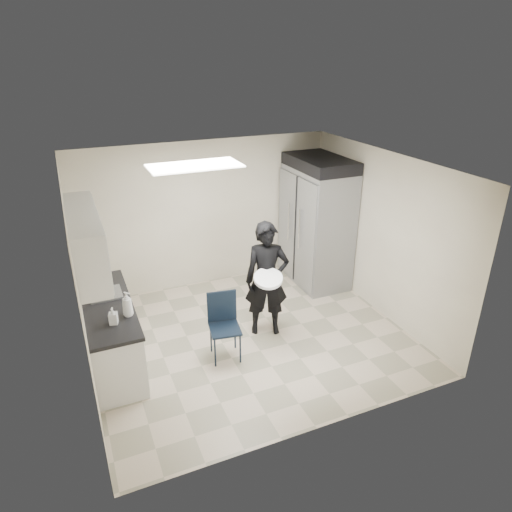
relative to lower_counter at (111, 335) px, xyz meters
name	(u,v)px	position (x,y,z in m)	size (l,w,h in m)	color
floor	(250,336)	(1.95, -0.20, -0.43)	(4.50, 4.50, 0.00)	#BFAE96
ceiling	(249,166)	(1.95, -0.20, 2.17)	(4.50, 4.50, 0.00)	white
back_wall	(206,215)	(1.95, 1.80, 0.87)	(4.50, 4.50, 0.00)	beige
left_wall	(78,289)	(-0.30, -0.20, 0.87)	(4.00, 4.00, 0.00)	beige
right_wall	(382,235)	(4.20, -0.20, 0.87)	(4.00, 4.00, 0.00)	beige
ceiling_panel	(195,166)	(1.35, 0.20, 2.14)	(1.20, 0.60, 0.02)	white
lower_counter	(111,335)	(0.00, 0.00, 0.00)	(0.60, 1.90, 0.86)	silver
countertop	(107,306)	(0.00, 0.00, 0.46)	(0.64, 1.95, 0.05)	black
sink	(106,298)	(0.02, 0.25, 0.44)	(0.42, 0.40, 0.14)	gray
faucet	(89,291)	(-0.18, 0.25, 0.59)	(0.02, 0.02, 0.24)	silver
upper_cabinets	(86,241)	(-0.13, 0.00, 1.40)	(0.35, 1.80, 0.75)	silver
towel_dispenser	(77,227)	(-0.19, 1.15, 1.19)	(0.22, 0.30, 0.35)	black
notice_sticker_left	(79,291)	(-0.29, -0.10, 0.79)	(0.00, 0.12, 0.07)	yellow
notice_sticker_right	(79,287)	(-0.29, 0.10, 0.75)	(0.00, 0.12, 0.07)	yellow
commercial_fridge	(316,227)	(3.78, 1.07, 0.62)	(0.80, 1.35, 2.10)	gray
fridge_compressor	(320,163)	(3.78, 1.07, 1.77)	(0.80, 1.35, 0.20)	black
folding_chair	(225,329)	(1.45, -0.52, 0.03)	(0.41, 0.41, 0.92)	black
man_tuxedo	(267,280)	(2.25, -0.15, 0.45)	(0.64, 0.43, 1.76)	black
bucket_lid	(268,278)	(2.16, -0.38, 0.60)	(0.41, 0.41, 0.05)	white
soap_bottle_a	(127,304)	(0.22, -0.40, 0.65)	(0.13, 0.13, 0.33)	silver
soap_bottle_b	(113,316)	(0.03, -0.52, 0.59)	(0.10, 0.10, 0.22)	silver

